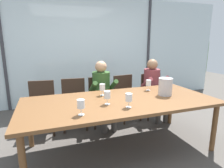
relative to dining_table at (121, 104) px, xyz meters
The scene contains 19 objects.
ground 1.21m from the dining_table, 90.00° to the left, with size 14.00×14.00×0.00m, color #4C4742.
window_glass_panel 2.41m from the dining_table, 90.00° to the left, with size 7.83×0.03×2.60m, color silver.
window_mullion_left 2.97m from the dining_table, 127.36° to the left, with size 0.06×0.06×2.60m, color #38383D.
window_mullion_right 2.97m from the dining_table, 52.64° to the left, with size 0.06×0.06×2.60m, color #38383D.
hillside_vineyard 6.33m from the dining_table, 90.00° to the left, with size 13.83×2.40×1.51m, color #568942.
dining_table is the anchor object (origin of this frame).
chair_near_curtain 1.46m from the dining_table, 136.17° to the left, with size 0.49×0.49×0.86m.
chair_left_of_center 1.14m from the dining_table, 116.25° to the left, with size 0.48×0.48×0.86m.
chair_center 1.01m from the dining_table, 89.60° to the left, with size 0.45×0.45×0.86m.
chair_right_of_center 1.17m from the dining_table, 62.73° to the left, with size 0.50×0.50×0.86m.
chair_near_window_right 1.49m from the dining_table, 41.28° to the left, with size 0.50×0.50×0.86m.
person_olive_shirt 0.86m from the dining_table, 89.75° to the left, with size 0.47×0.62×1.18m.
person_maroon_top 1.37m from the dining_table, 38.95° to the left, with size 0.47×0.62×1.18m.
ice_bucket_primary 0.74m from the dining_table, ahead, with size 0.21×0.21×0.26m.
wine_glass_by_left_taster 0.73m from the dining_table, 27.84° to the left, with size 0.08×0.08×0.17m.
wine_glass_near_bucket 0.36m from the dining_table, 93.68° to the right, with size 0.08×0.08×0.17m.
wine_glass_center_pour 0.31m from the dining_table, 154.62° to the right, with size 0.08×0.08×0.17m.
wine_glass_by_right_taster 0.73m from the dining_table, 149.92° to the right, with size 0.08×0.08×0.17m.
wine_glass_spare_empty 0.39m from the dining_table, 119.33° to the left, with size 0.08×0.08×0.17m.
Camera 1 is at (-0.95, -2.28, 1.52)m, focal length 30.06 mm.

